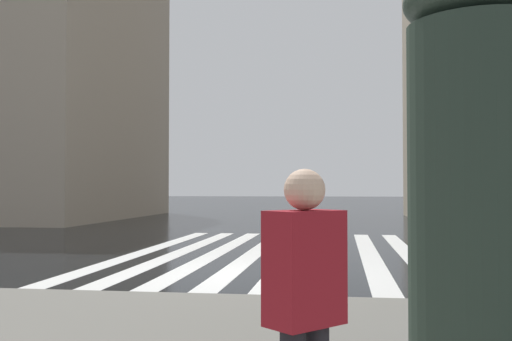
# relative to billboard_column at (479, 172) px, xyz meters

# --- Properties ---
(ground_plane) EXTENTS (220.00, 220.00, 0.00)m
(ground_plane) POSITION_rel_billboard_column_xyz_m (6.81, 3.13, -1.86)
(ground_plane) COLOR black
(zebra_crossing) EXTENTS (13.00, 7.50, 0.01)m
(zebra_crossing) POSITION_rel_billboard_column_xyz_m (10.81, 2.85, -1.85)
(zebra_crossing) COLOR silver
(zebra_crossing) RESTS_ON ground_plane
(billboard_column) EXTENTS (1.17, 1.17, 3.33)m
(billboard_column) POSITION_rel_billboard_column_xyz_m (0.00, 0.00, 0.00)
(billboard_column) COLOR #28382D
(billboard_column) RESTS_ON sidewalk_pavement
(traffic_signal_post) EXTENTS (0.44, 0.30, 3.09)m
(traffic_signal_post) POSITION_rel_billboard_column_xyz_m (3.32, -0.38, 0.53)
(traffic_signal_post) COLOR #333338
(traffic_signal_post) RESTS_ON sidewalk_pavement
(pedestrian_in_red_jacket) EXTENTS (0.46, 0.45, 1.68)m
(pedestrian_in_red_jacket) POSITION_rel_billboard_column_xyz_m (-1.80, 1.29, -0.72)
(pedestrian_in_red_jacket) COLOR maroon
(pedestrian_in_red_jacket) RESTS_ON sidewalk_pavement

